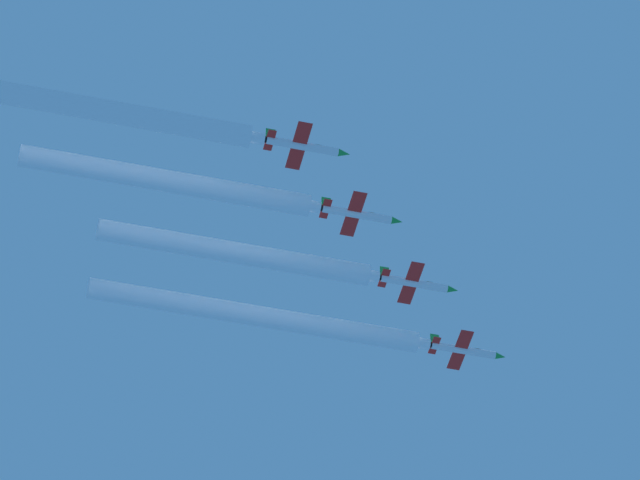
# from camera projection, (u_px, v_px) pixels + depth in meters

# --- Properties ---
(jet_lead) EXTENTS (7.64, 11.12, 2.67)m
(jet_lead) POSITION_uv_depth(u_px,v_px,m) (465.00, 350.00, 308.16)
(jet_lead) COLOR silver
(jet_second_echelon) EXTENTS (7.64, 11.12, 2.67)m
(jet_second_echelon) POSITION_uv_depth(u_px,v_px,m) (416.00, 283.00, 297.43)
(jet_second_echelon) COLOR silver
(jet_third_echelon) EXTENTS (7.64, 11.12, 2.67)m
(jet_third_echelon) POSITION_uv_depth(u_px,v_px,m) (359.00, 214.00, 287.14)
(jet_third_echelon) COLOR silver
(jet_fourth_echelon) EXTENTS (7.64, 11.12, 2.67)m
(jet_fourth_echelon) POSITION_uv_depth(u_px,v_px,m) (305.00, 146.00, 276.85)
(jet_fourth_echelon) COLOR silver
(smoke_trail_lead) EXTENTS (2.86, 47.39, 2.86)m
(smoke_trail_lead) POSITION_uv_depth(u_px,v_px,m) (261.00, 317.00, 303.70)
(smoke_trail_lead) COLOR white
(smoke_trail_second_echelon) EXTENTS (2.86, 37.75, 2.86)m
(smoke_trail_second_echelon) POSITION_uv_depth(u_px,v_px,m) (240.00, 254.00, 293.72)
(smoke_trail_second_echelon) COLOR white
(smoke_trail_third_echelon) EXTENTS (2.86, 38.75, 2.86)m
(smoke_trail_third_echelon) POSITION_uv_depth(u_px,v_px,m) (171.00, 182.00, 283.35)
(smoke_trail_third_echelon) COLOR white
(smoke_trail_fourth_echelon) EXTENTS (2.86, 46.88, 2.86)m
(smoke_trail_fourth_echelon) POSITION_uv_depth(u_px,v_px,m) (76.00, 106.00, 272.43)
(smoke_trail_fourth_echelon) COLOR white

